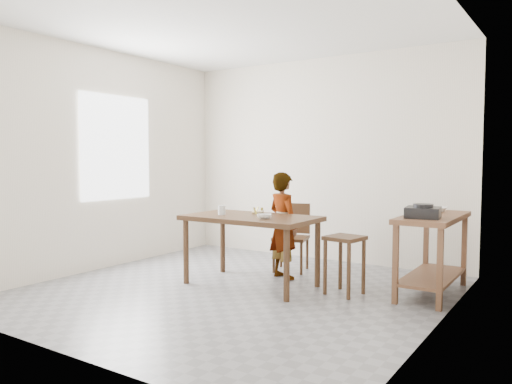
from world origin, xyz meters
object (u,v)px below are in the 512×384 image
Objects in this scene: child at (283,225)px; dining_chair at (291,238)px; prep_counter at (432,255)px; dining_table at (251,251)px; stool at (344,265)px.

dining_chair is (-0.11, 0.37, -0.20)m from child.
dining_chair is at bearing 175.46° from prep_counter.
dining_table is 1.17× the size of prep_counter.
dining_chair is at bearing 147.16° from stool.
stool is at bearing -173.76° from child.
dining_chair is 1.15m from stool.
prep_counter is 0.99× the size of child.
dining_table is at bearing -157.85° from prep_counter.
dining_chair reaches higher than stool.
child reaches higher than dining_table.
child is at bearing 163.50° from stool.
dining_table reaches higher than stool.
dining_chair is (0.02, 0.83, 0.03)m from dining_table.
dining_chair is at bearing 88.43° from dining_table.
prep_counter is (1.72, 0.70, 0.03)m from dining_table.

